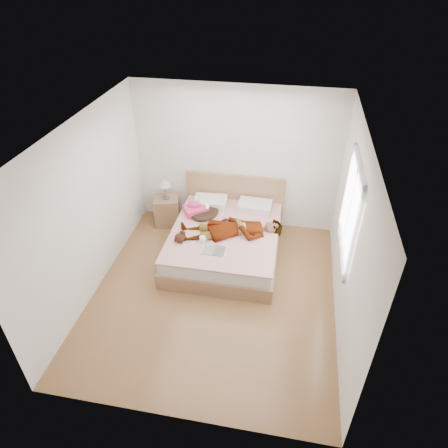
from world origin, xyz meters
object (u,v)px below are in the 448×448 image
(towel, at_px, (195,209))
(coffee_mug, at_px, (203,240))
(magazine, at_px, (214,250))
(nightstand, at_px, (167,209))
(bed, at_px, (226,238))
(phone, at_px, (207,206))
(woman, at_px, (232,226))
(plush_toy, at_px, (180,237))

(towel, height_order, coffee_mug, towel)
(magazine, xyz_separation_m, nightstand, (-1.16, 1.30, -0.20))
(bed, xyz_separation_m, magazine, (-0.07, -0.65, 0.24))
(phone, height_order, bed, bed)
(woman, xyz_separation_m, coffee_mug, (-0.41, -0.36, -0.06))
(plush_toy, bearing_deg, bed, 37.32)
(towel, bearing_deg, phone, -12.32)
(woman, relative_size, phone, 16.69)
(woman, xyz_separation_m, bed, (-0.12, 0.12, -0.35))
(magazine, distance_m, nightstand, 1.76)
(woman, distance_m, phone, 0.64)
(bed, distance_m, towel, 0.76)
(phone, xyz_separation_m, bed, (0.38, -0.28, -0.43))
(bed, relative_size, magazine, 5.36)
(towel, bearing_deg, magazine, -61.73)
(magazine, xyz_separation_m, coffee_mug, (-0.21, 0.18, 0.05))
(woman, distance_m, magazine, 0.58)
(bed, distance_m, plush_toy, 0.87)
(magazine, distance_m, coffee_mug, 0.28)
(phone, distance_m, magazine, 1.00)
(nightstand, bearing_deg, magazine, -48.15)
(phone, height_order, coffee_mug, phone)
(woman, distance_m, towel, 0.86)
(phone, relative_size, towel, 0.20)
(nightstand, bearing_deg, coffee_mug, -49.76)
(bed, height_order, coffee_mug, bed)
(woman, bearing_deg, towel, -137.82)
(towel, xyz_separation_m, coffee_mug, (0.31, -0.81, -0.03))
(phone, distance_m, towel, 0.26)
(plush_toy, relative_size, nightstand, 0.27)
(woman, relative_size, magazine, 4.33)
(bed, relative_size, coffee_mug, 14.50)
(bed, xyz_separation_m, plush_toy, (-0.65, -0.49, 0.31))
(plush_toy, bearing_deg, phone, 70.66)
(towel, relative_size, nightstand, 0.51)
(coffee_mug, relative_size, nightstand, 0.15)
(towel, xyz_separation_m, magazine, (0.53, -0.98, -0.07))
(towel, bearing_deg, woman, -31.74)
(woman, bearing_deg, plush_toy, -80.33)
(woman, xyz_separation_m, nightstand, (-1.36, 0.77, -0.31))
(phone, relative_size, magazine, 0.26)
(bed, bearing_deg, nightstand, 152.41)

